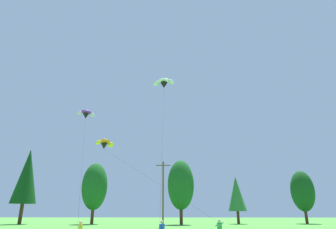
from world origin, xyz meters
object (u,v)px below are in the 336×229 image
object	(u,v)px
kite_flyer_far	(220,228)
parafoil_kite_far_orange	(104,144)
parafoil_kite_high_purple	(86,114)
utility_pole	(163,192)
parafoil_kite_mid_white	(164,83)

from	to	relation	value
kite_flyer_far	parafoil_kite_far_orange	bearing A→B (deg)	134.02
parafoil_kite_high_purple	utility_pole	bearing A→B (deg)	47.47
parafoil_kite_high_purple	parafoil_kite_far_orange	world-z (taller)	parafoil_kite_high_purple
utility_pole	parafoil_kite_mid_white	world-z (taller)	parafoil_kite_mid_white
parafoil_kite_far_orange	kite_flyer_far	bearing A→B (deg)	-45.98
parafoil_kite_far_orange	utility_pole	bearing A→B (deg)	35.54
utility_pole	parafoil_kite_mid_white	xyz separation A→B (m)	(0.32, -5.58, 15.39)
parafoil_kite_high_purple	parafoil_kite_mid_white	world-z (taller)	parafoil_kite_mid_white
kite_flyer_far	parafoil_kite_far_orange	distance (m)	21.96
parafoil_kite_high_purple	parafoil_kite_mid_white	size ratio (longest dim) A/B	0.74
kite_flyer_far	parafoil_kite_mid_white	xyz separation A→B (m)	(-5.24, 14.06, 19.47)
kite_flyer_far	parafoil_kite_high_purple	world-z (taller)	parafoil_kite_high_purple
utility_pole	parafoil_kite_far_orange	size ratio (longest dim) A/B	0.62
utility_pole	parafoil_kite_high_purple	distance (m)	16.54
parafoil_kite_mid_white	kite_flyer_far	bearing A→B (deg)	-69.55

